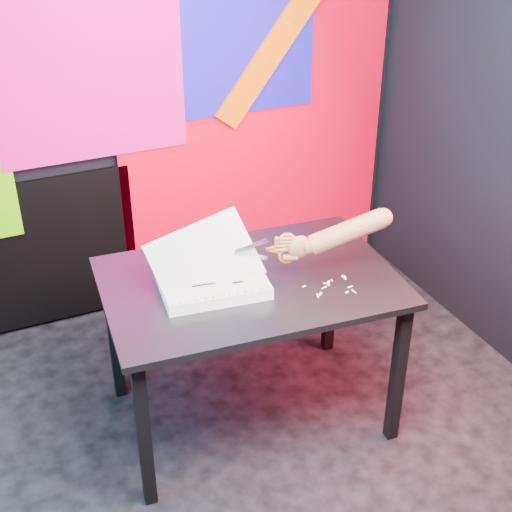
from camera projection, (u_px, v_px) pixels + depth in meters
name	position (u px, v px, depth m)	size (l,w,h in m)	color
room	(260.00, 185.00, 2.39)	(3.01, 3.01, 2.71)	black
backdrop	(156.00, 146.00, 3.76)	(2.88, 0.05, 2.08)	red
work_table	(250.00, 297.00, 3.05)	(1.30, 0.92, 0.75)	black
printout_stack	(212.00, 282.00, 2.93)	(0.48, 0.36, 0.32)	#EFEACE
scissors	(283.00, 248.00, 2.93)	(0.25, 0.08, 0.14)	silver
hand_forearm	(339.00, 234.00, 2.93)	(0.46, 0.18, 0.21)	#906641
paper_clippings	(333.00, 286.00, 2.96)	(0.21, 0.14, 0.00)	white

